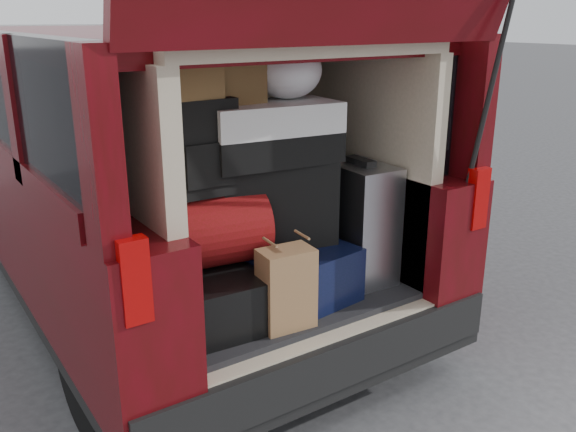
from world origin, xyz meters
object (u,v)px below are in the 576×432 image
Objects in this scene: black_hardshell at (205,293)px; backpack at (200,147)px; black_soft_case at (271,202)px; twotone_duffel at (271,133)px; red_duffel at (207,230)px; silver_roller at (358,222)px; kraft_bag at (286,288)px; navy_hardshell at (285,269)px.

black_hardshell is 1.47× the size of backpack.
black_soft_case is 0.34m from twotone_duffel.
black_hardshell is 1.19× the size of red_duffel.
black_hardshell is 0.88m from silver_roller.
silver_roller is 0.67m from kraft_bag.
twotone_duffel is (-0.02, -0.03, 0.34)m from black_soft_case.
kraft_bag is at bearing -51.11° from backpack.
red_duffel is 0.37m from backpack.
black_soft_case is 0.49m from backpack.
backpack is (0.02, 0.03, 0.66)m from black_hardshell.
kraft_bag is at bearing -129.89° from navy_hardshell.
black_soft_case reaches higher than kraft_bag.
black_soft_case is (0.40, 0.07, 0.34)m from black_hardshell.
twotone_duffel reaches higher than black_soft_case.
twotone_duffel is at bearing -110.76° from black_soft_case.
red_duffel is 0.37m from black_soft_case.
black_soft_case is (0.14, 0.34, 0.28)m from kraft_bag.
black_hardshell is at bearing -178.94° from silver_roller.
kraft_bag is at bearing -44.80° from red_duffel.
backpack is at bearing 168.91° from navy_hardshell.
backpack reaches higher than silver_roller.
twotone_duffel is (-0.05, 0.03, 0.67)m from navy_hardshell.
silver_roller is at bearing -3.16° from backpack.
backpack is (-0.84, 0.06, 0.48)m from silver_roller.
backpack reaches higher than kraft_bag.
backpack is 0.36m from twotone_duffel.
kraft_bag is 0.71m from backpack.
kraft_bag is (-0.61, -0.24, -0.12)m from silver_roller.
black_hardshell is at bearing -122.02° from backpack.
backpack is at bearing -163.73° from black_soft_case.
navy_hardshell is 0.34m from black_soft_case.
black_hardshell is 1.00× the size of silver_roller.
backpack is 0.67× the size of twotone_duffel.
black_hardshell is 0.66m from backpack.
black_soft_case reaches higher than silver_roller.
silver_roller is at bearing -0.53° from black_soft_case.
navy_hardshell is at bearing -50.41° from black_soft_case.
black_hardshell is at bearing -159.57° from black_soft_case.
twotone_duffel is (0.12, 0.31, 0.62)m from kraft_bag.
black_soft_case reaches higher than red_duffel.
backpack is at bearing 161.37° from red_duffel.
navy_hardshell is 1.67× the size of kraft_bag.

